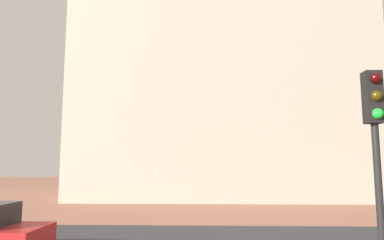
# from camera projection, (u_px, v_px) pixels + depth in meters

# --- Properties ---
(ground_plane) EXTENTS (120.00, 120.00, 0.00)m
(ground_plane) POSITION_uv_depth(u_px,v_px,m) (193.00, 237.00, 12.67)
(ground_plane) COLOR #93604C
(landmark_building) EXTENTS (22.51, 14.09, 35.11)m
(landmark_building) POSITION_uv_depth(u_px,v_px,m) (222.00, 74.00, 31.02)
(landmark_building) COLOR #B2A893
(landmark_building) RESTS_ON ground_plane
(traffic_light_pole) EXTENTS (0.28, 0.34, 4.21)m
(traffic_light_pole) POSITION_uv_depth(u_px,v_px,m) (376.00, 144.00, 5.87)
(traffic_light_pole) COLOR black
(traffic_light_pole) RESTS_ON ground_plane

